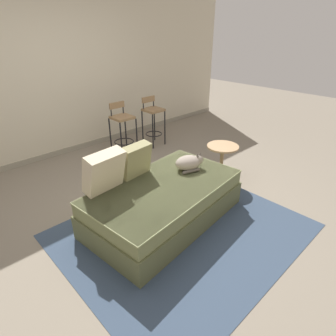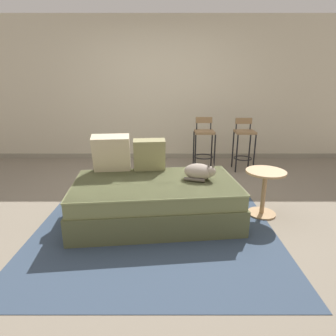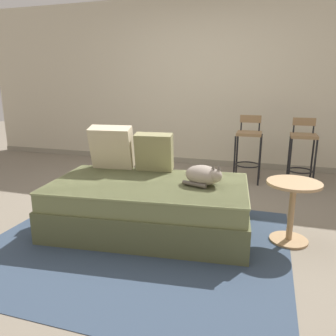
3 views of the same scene
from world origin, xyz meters
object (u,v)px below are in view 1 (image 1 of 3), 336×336
(bar_stool_near_window, at_px, (122,125))
(side_table, at_px, (222,158))
(bar_stool_by_doorway, at_px, (153,117))
(cat, at_px, (189,163))
(couch, at_px, (164,202))
(throw_pillow_corner, at_px, (104,171))
(throw_pillow_middle, at_px, (136,160))

(bar_stool_near_window, relative_size, side_table, 1.68)
(bar_stool_near_window, relative_size, bar_stool_by_doorway, 1.02)
(cat, xyz_separation_m, bar_stool_by_doorway, (0.94, 1.77, -0.01))
(couch, relative_size, side_table, 3.50)
(throw_pillow_corner, distance_m, cat, 1.05)
(couch, height_order, throw_pillow_corner, throw_pillow_corner)
(couch, relative_size, throw_pillow_middle, 4.78)
(throw_pillow_corner, relative_size, side_table, 0.85)
(side_table, bearing_deg, bar_stool_near_window, 105.56)
(throw_pillow_middle, relative_size, bar_stool_by_doorway, 0.44)
(bar_stool_near_window, distance_m, side_table, 1.79)
(throw_pillow_corner, height_order, bar_stool_near_window, throw_pillow_corner)
(throw_pillow_corner, distance_m, bar_stool_by_doorway, 2.46)
(cat, height_order, side_table, cat)
(throw_pillow_middle, xyz_separation_m, bar_stool_by_doorway, (1.51, 1.45, -0.12))
(cat, bearing_deg, bar_stool_near_window, 81.43)
(throw_pillow_corner, distance_m, bar_stool_near_window, 1.97)
(throw_pillow_corner, relative_size, bar_stool_near_window, 0.51)
(couch, relative_size, bar_stool_by_doorway, 2.12)
(couch, xyz_separation_m, side_table, (1.23, 0.13, 0.12))
(couch, distance_m, bar_stool_near_window, 2.01)
(side_table, bearing_deg, throw_pillow_middle, 168.72)
(throw_pillow_corner, relative_size, bar_stool_by_doorway, 0.51)
(bar_stool_near_window, bearing_deg, bar_stool_by_doorway, 0.03)
(throw_pillow_middle, xyz_separation_m, cat, (0.57, -0.31, -0.11))
(bar_stool_by_doorway, height_order, side_table, bar_stool_by_doorway)
(bar_stool_near_window, bearing_deg, couch, -112.10)
(cat, bearing_deg, throw_pillow_middle, 151.22)
(couch, height_order, cat, cat)
(bar_stool_near_window, xyz_separation_m, bar_stool_by_doorway, (0.68, 0.00, 0.00))
(cat, height_order, bar_stool_by_doorway, bar_stool_by_doorway)
(throw_pillow_corner, bearing_deg, side_table, -7.03)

